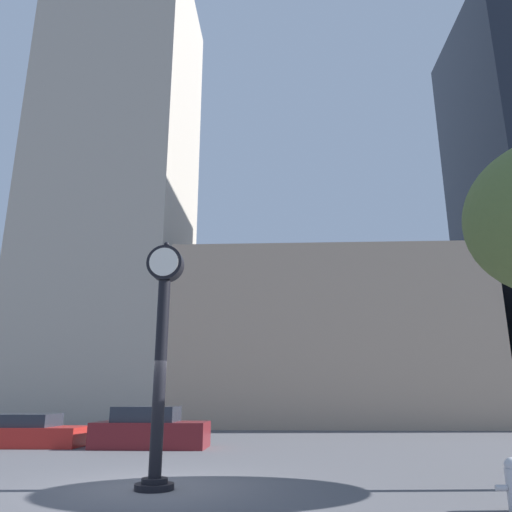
{
  "coord_description": "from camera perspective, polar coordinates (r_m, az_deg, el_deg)",
  "views": [
    {
      "loc": [
        2.6,
        -10.91,
        1.77
      ],
      "look_at": [
        1.58,
        10.8,
        7.92
      ],
      "focal_mm": 35.0,
      "sensor_mm": 36.0,
      "label": 1
    }
  ],
  "objects": [
    {
      "name": "ground_plane",
      "position": [
        11.35,
        -11.65,
        -24.46
      ],
      "size": [
        200.0,
        200.0,
        0.0
      ],
      "primitive_type": "plane",
      "color": "#515156"
    },
    {
      "name": "building_tall_tower",
      "position": [
        40.23,
        -15.3,
        8.05
      ],
      "size": [
        10.12,
        12.0,
        35.31
      ],
      "color": "#ADA393",
      "rests_on": "ground_plane"
    },
    {
      "name": "street_clock",
      "position": [
        10.94,
        -10.77,
        -10.19
      ],
      "size": [
        0.78,
        0.78,
        5.12
      ],
      "color": "black",
      "rests_on": "ground_plane"
    },
    {
      "name": "car_red",
      "position": [
        21.29,
        -24.6,
        -17.9
      ],
      "size": [
        4.02,
        1.98,
        1.16
      ],
      "rotation": [
        0.0,
        0.0,
        0.02
      ],
      "color": "red",
      "rests_on": "ground_plane"
    },
    {
      "name": "building_storefront_row",
      "position": [
        35.24,
        8.01,
        -9.77
      ],
      "size": [
        19.44,
        12.0,
        10.76
      ],
      "color": "tan",
      "rests_on": "ground_plane"
    },
    {
      "name": "car_maroon",
      "position": [
        19.46,
        -11.98,
        -18.89
      ],
      "size": [
        4.05,
        1.91,
        1.43
      ],
      "rotation": [
        0.0,
        0.0,
        -0.01
      ],
      "color": "maroon",
      "rests_on": "ground_plane"
    }
  ]
}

